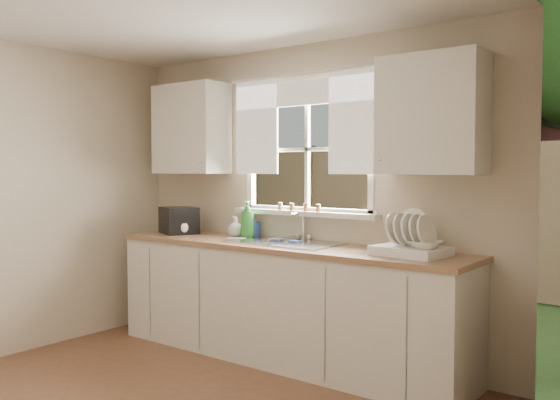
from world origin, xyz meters
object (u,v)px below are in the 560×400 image
Objects in this scene: dish_rack at (411,244)px; soap_bottle_a at (247,219)px; cup at (182,229)px; black_appliance at (179,220)px.

soap_bottle_a reaches higher than dish_rack.
black_appliance is (-0.10, 0.05, 0.07)m from cup.
soap_bottle_a is 0.65m from cup.
soap_bottle_a is at bearing 32.31° from black_appliance.
cup is (-0.63, -0.15, -0.11)m from soap_bottle_a.
soap_bottle_a is at bearing 175.86° from dish_rack.
cup is (-2.16, -0.04, -0.02)m from dish_rack.
cup is 0.13m from black_appliance.
soap_bottle_a is 0.73m from black_appliance.
dish_rack is 2.25m from black_appliance.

